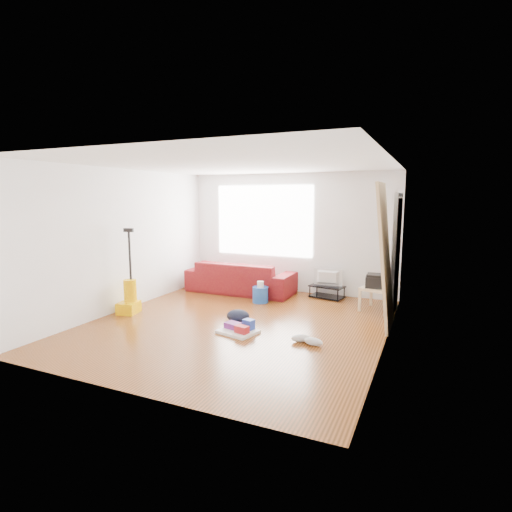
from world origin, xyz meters
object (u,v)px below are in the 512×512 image
at_px(bucket, 260,302).
at_px(backpack, 238,322).
at_px(sofa, 241,292).
at_px(vacuum, 129,297).
at_px(cleaning_tray, 239,329).
at_px(side_table, 378,291).
at_px(tv_stand, 327,291).

relative_size(bucket, backpack, 0.82).
height_order(sofa, vacuum, vacuum).
xyz_separation_m(cleaning_tray, vacuum, (-2.22, 0.16, 0.22)).
xyz_separation_m(sofa, cleaning_tray, (1.12, -2.32, 0.06)).
distance_m(sofa, side_table, 2.89).
xyz_separation_m(side_table, cleaning_tray, (-1.73, -2.05, -0.30)).
height_order(tv_stand, vacuum, vacuum).
bearing_deg(sofa, tv_stand, -171.45).
bearing_deg(bucket, side_table, 8.69).
height_order(sofa, cleaning_tray, sofa).
distance_m(sofa, bucket, 0.93).
bearing_deg(side_table, sofa, 174.62).
distance_m(backpack, vacuum, 2.01).
xyz_separation_m(side_table, vacuum, (-3.95, -1.89, -0.08)).
relative_size(bucket, cleaning_tray, 0.49).
distance_m(bucket, backpack, 1.28).
bearing_deg(side_table, tv_stand, 152.92).
bearing_deg(backpack, vacuum, 171.34).
xyz_separation_m(bucket, vacuum, (-1.81, -1.57, 0.27)).
bearing_deg(tv_stand, bucket, -130.24).
distance_m(cleaning_tray, backpack, 0.53).
bearing_deg(backpack, cleaning_tray, -78.68).
relative_size(tv_stand, cleaning_tray, 1.17).
xyz_separation_m(bucket, backpack, (0.15, -1.27, 0.00)).
distance_m(sofa, cleaning_tray, 2.58).
bearing_deg(side_table, bucket, -171.31).
bearing_deg(sofa, cleaning_tray, 115.66).
relative_size(cleaning_tray, vacuum, 0.42).
relative_size(sofa, bucket, 7.49).
bearing_deg(vacuum, side_table, 12.47).
bearing_deg(side_table, vacuum, -154.37).
bearing_deg(vacuum, tv_stand, 26.87).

